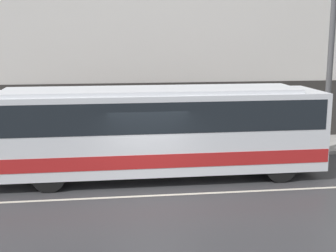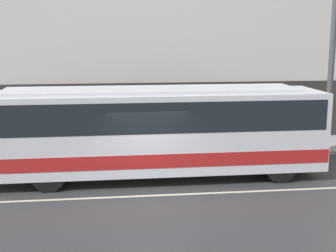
# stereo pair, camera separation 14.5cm
# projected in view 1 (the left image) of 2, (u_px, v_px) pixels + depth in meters

# --- Properties ---
(ground_plane) EXTENTS (60.00, 60.00, 0.00)m
(ground_plane) POSITION_uv_depth(u_px,v_px,m) (151.00, 196.00, 14.30)
(ground_plane) COLOR #38383A
(sidewalk) EXTENTS (60.00, 3.10, 0.14)m
(sidewalk) POSITION_uv_depth(u_px,v_px,m) (138.00, 150.00, 19.68)
(sidewalk) COLOR #A09E99
(sidewalk) RESTS_ON ground_plane
(building_facade) EXTENTS (60.00, 0.35, 11.00)m
(building_facade) POSITION_uv_depth(u_px,v_px,m) (134.00, 24.00, 20.33)
(building_facade) COLOR silver
(building_facade) RESTS_ON ground_plane
(lane_stripe) EXTENTS (54.00, 0.14, 0.01)m
(lane_stripe) POSITION_uv_depth(u_px,v_px,m) (151.00, 196.00, 14.30)
(lane_stripe) COLOR beige
(lane_stripe) RESTS_ON ground_plane
(transit_bus) EXTENTS (11.56, 2.57, 3.08)m
(transit_bus) POSITION_uv_depth(u_px,v_px,m) (153.00, 128.00, 15.87)
(transit_bus) COLOR silver
(transit_bus) RESTS_ON ground_plane
(utility_pole_near) EXTENTS (0.24, 0.24, 8.90)m
(utility_pole_near) POSITION_uv_depth(u_px,v_px,m) (332.00, 41.00, 18.76)
(utility_pole_near) COLOR #4C4C4F
(utility_pole_near) RESTS_ON sidewalk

